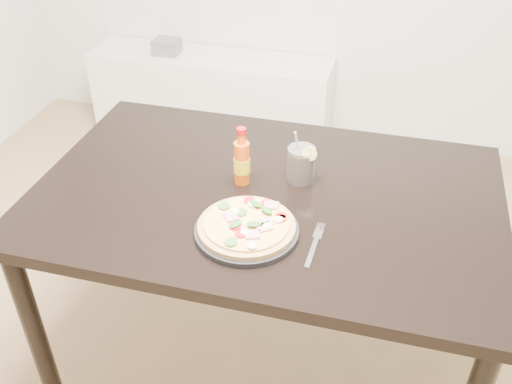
% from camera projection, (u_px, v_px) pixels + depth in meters
% --- Properties ---
extents(dining_table, '(1.40, 0.90, 0.75)m').
position_uv_depth(dining_table, '(266.00, 213.00, 1.77)').
color(dining_table, black).
rests_on(dining_table, ground).
extents(plate, '(0.29, 0.29, 0.02)m').
position_uv_depth(plate, '(247.00, 231.00, 1.56)').
color(plate, black).
rests_on(plate, dining_table).
extents(pizza, '(0.27, 0.27, 0.03)m').
position_uv_depth(pizza, '(247.00, 225.00, 1.55)').
color(pizza, tan).
rests_on(pizza, plate).
extents(hot_sauce_bottle, '(0.05, 0.05, 0.19)m').
position_uv_depth(hot_sauce_bottle, '(242.00, 162.00, 1.72)').
color(hot_sauce_bottle, '#EA550D').
rests_on(hot_sauce_bottle, dining_table).
extents(cola_cup, '(0.09, 0.09, 0.17)m').
position_uv_depth(cola_cup, '(301.00, 165.00, 1.74)').
color(cola_cup, black).
rests_on(cola_cup, dining_table).
extents(fork, '(0.03, 0.19, 0.00)m').
position_uv_depth(fork, '(315.00, 243.00, 1.52)').
color(fork, silver).
rests_on(fork, dining_table).
extents(media_console, '(1.40, 0.34, 0.50)m').
position_uv_depth(media_console, '(212.00, 97.00, 3.39)').
color(media_console, white).
rests_on(media_console, ground).
extents(cd_stack, '(0.14, 0.12, 0.08)m').
position_uv_depth(cd_stack, '(167.00, 47.00, 3.25)').
color(cd_stack, slate).
rests_on(cd_stack, media_console).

